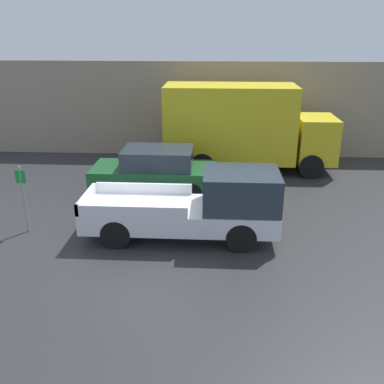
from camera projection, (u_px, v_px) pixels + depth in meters
ground_plane at (139, 232)px, 12.95m from camera, size 60.00×60.00×0.00m
building_wall at (169, 109)px, 20.23m from camera, size 28.00×0.15×4.39m
pickup_truck at (200, 206)px, 12.33m from camera, size 5.59×1.95×2.02m
car at (156, 171)px, 15.70m from camera, size 4.55×1.98×1.72m
delivery_truck at (242, 126)px, 18.05m from camera, size 7.13×2.34×3.61m
parking_sign at (23, 195)px, 12.56m from camera, size 0.30×0.07×2.06m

